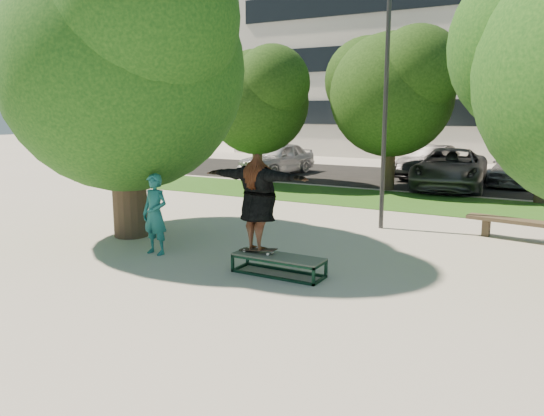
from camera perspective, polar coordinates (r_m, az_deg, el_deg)
The scene contains 16 objects.
ground at distance 10.59m, azimuth -2.14°, elevation -6.72°, with size 120.00×120.00×0.00m, color #A7A499.
grass_strip at distance 18.87m, azimuth 15.86°, elevation 0.54°, with size 30.00×4.00×0.02m, color #254A15.
asphalt_strip at distance 25.37m, azimuth 17.19°, elevation 2.91°, with size 40.00×8.00×0.01m, color black.
tree_left at distance 13.72m, azimuth -15.75°, elevation 15.49°, with size 6.96×5.95×7.12m.
bg_tree_left at distance 23.00m, azimuth -1.68°, elevation 11.95°, with size 5.28×4.51×5.77m.
bg_tree_mid at distance 21.67m, azimuth 12.61°, elevation 12.55°, with size 5.76×4.92×6.24m.
lamppost at distance 14.28m, azimuth 12.08°, elevation 10.32°, with size 0.25×0.15×6.11m.
office_building at distance 41.53m, azimuth 20.00°, elevation 16.57°, with size 30.00×14.12×16.00m.
grind_box at distance 10.26m, azimuth 0.69°, elevation -6.17°, with size 1.80×0.60×0.38m.
skater_rig at distance 10.21m, azimuth -1.54°, elevation 0.64°, with size 2.33×0.74×1.95m.
bystander at distance 11.86m, azimuth -12.46°, elevation -0.65°, with size 0.65×0.43×1.78m, color #19605F.
bench at distance 14.09m, azimuth 26.93°, elevation -1.71°, with size 3.42×0.98×0.52m.
car_silver_a at distance 26.33m, azimuth 0.55°, elevation 5.36°, with size 1.88×4.67×1.59m, color silver.
car_dark at distance 25.88m, azimuth 16.44°, elevation 4.78°, with size 1.62×4.64×1.53m, color black.
car_grey at distance 22.77m, azimuth 18.63°, elevation 4.04°, with size 2.66×5.77×1.60m, color #5C5C61.
car_silver_b at distance 25.08m, azimuth 25.00°, elevation 3.90°, with size 1.95×4.80×1.39m, color #9FA0A4.
Camera 1 is at (5.32, -8.61, 3.12)m, focal length 35.00 mm.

